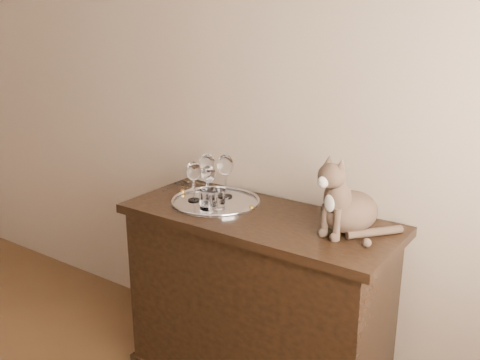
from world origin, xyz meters
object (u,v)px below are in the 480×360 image
Objects in this scene: wine_glass_a at (207,175)px; tumbler_a at (217,199)px; wine_glass_c at (194,181)px; tumbler_b at (208,199)px; sideboard at (257,303)px; wine_glass_b at (225,176)px; tray at (216,202)px; wine_glass_d at (209,184)px; cat at (351,192)px.

tumbler_a is (0.15, -0.12, -0.06)m from wine_glass_a.
tumbler_b is at bearing -21.52° from wine_glass_c.
wine_glass_a is 0.19m from tumbler_b.
wine_glass_b is at bearing 158.41° from sideboard.
wine_glass_a reaches higher than tray.
wine_glass_b is at bearing 112.95° from tumbler_a.
sideboard is 6.58× the size of wine_glass_c.
sideboard is at bearing 4.82° from wine_glass_c.
wine_glass_a is at bearing 150.16° from tray.
wine_glass_a reaches higher than tumbler_b.
wine_glass_d is 2.00× the size of tumbler_a.
wine_glass_c is 1.08× the size of wine_glass_d.
cat is at bearing 8.93° from sideboard.
tray is 0.14m from wine_glass_c.
wine_glass_c is at bearing -158.34° from cat.
wine_glass_b is 0.63m from cat.
tumbler_b reaches higher than tray.
wine_glass_b reaches higher than wine_glass_d.
sideboard is at bearing -11.23° from wine_glass_a.
wine_glass_c is (-0.09, -0.12, -0.01)m from wine_glass_b.
wine_glass_b is (-0.00, 0.08, 0.10)m from tray.
tray is 0.14m from wine_glass_a.
sideboard is 7.09× the size of wine_glass_d.
tumbler_b is at bearing -146.86° from tumbler_a.
wine_glass_c is at bearing -125.01° from wine_glass_b.
wine_glass_b is 2.31× the size of tumbler_b.
wine_glass_c is (-0.33, -0.03, 0.52)m from sideboard.
wine_glass_b reaches higher than tumbler_a.
wine_glass_d is 0.11m from tumbler_a.
wine_glass_a reaches higher than sideboard.
tray is at bearing 130.69° from tumbler_a.
wine_glass_c reaches higher than sideboard.
cat is (0.71, 0.09, 0.06)m from wine_glass_c.
tumbler_a reaches higher than tray.
wine_glass_c is 0.72m from cat.
cat is (0.71, -0.00, 0.05)m from wine_glass_a.
tumbler_a is 0.97× the size of tumbler_b.
wine_glass_b is 0.10m from wine_glass_d.
sideboard is at bearing -21.59° from wine_glass_b.
wine_glass_a is at bearing 129.58° from tumbler_b.
wine_glass_a reaches higher than wine_glass_d.
wine_glass_a is at bearing 87.30° from wine_glass_c.
wine_glass_c is at bearing -159.44° from wine_glass_d.
wine_glass_b is at bearing 100.89° from tumbler_b.
tray is at bearing -87.31° from wine_glass_b.
sideboard is 3.76× the size of cat.
tray is at bearing 36.34° from wine_glass_d.
tumbler_a is at bearing -10.15° from wine_glass_c.
wine_glass_a is 0.09m from wine_glass_d.
wine_glass_d is at bearing -179.33° from sideboard.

